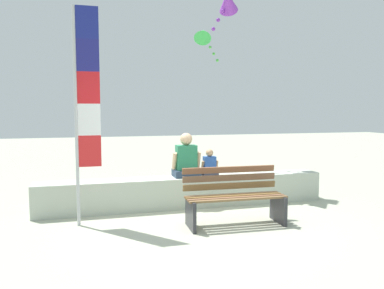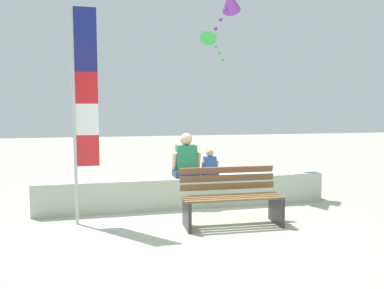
{
  "view_description": "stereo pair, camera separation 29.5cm",
  "coord_description": "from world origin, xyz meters",
  "px_view_note": "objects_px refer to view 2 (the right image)",
  "views": [
    {
      "loc": [
        -1.74,
        -5.69,
        1.8
      ],
      "look_at": [
        0.13,
        1.07,
        1.16
      ],
      "focal_mm": 35.64,
      "sensor_mm": 36.0,
      "label": 1
    },
    {
      "loc": [
        -1.45,
        -5.76,
        1.8
      ],
      "look_at": [
        0.13,
        1.07,
        1.16
      ],
      "focal_mm": 35.64,
      "sensor_mm": 36.0,
      "label": 2
    }
  ],
  "objects_px": {
    "park_bench": "(231,198)",
    "kite_green": "(209,34)",
    "person_adult": "(186,160)",
    "person_child": "(210,165)",
    "kite_purple": "(230,2)",
    "flag_banner": "(82,100)"
  },
  "relations": [
    {
      "from": "park_bench",
      "to": "kite_green",
      "type": "height_order",
      "value": "kite_green"
    },
    {
      "from": "person_adult",
      "to": "person_child",
      "type": "height_order",
      "value": "person_adult"
    },
    {
      "from": "person_child",
      "to": "kite_green",
      "type": "relative_size",
      "value": 0.47
    },
    {
      "from": "person_child",
      "to": "person_adult",
      "type": "bearing_deg",
      "value": -179.95
    },
    {
      "from": "person_child",
      "to": "kite_purple",
      "type": "relative_size",
      "value": 0.58
    },
    {
      "from": "flag_banner",
      "to": "kite_purple",
      "type": "height_order",
      "value": "kite_purple"
    },
    {
      "from": "kite_purple",
      "to": "kite_green",
      "type": "distance_m",
      "value": 2.69
    },
    {
      "from": "park_bench",
      "to": "person_child",
      "type": "relative_size",
      "value": 3.15
    },
    {
      "from": "person_adult",
      "to": "kite_green",
      "type": "bearing_deg",
      "value": 68.17
    },
    {
      "from": "park_bench",
      "to": "kite_purple",
      "type": "distance_m",
      "value": 4.21
    },
    {
      "from": "flag_banner",
      "to": "kite_purple",
      "type": "distance_m",
      "value": 3.86
    },
    {
      "from": "person_child",
      "to": "flag_banner",
      "type": "distance_m",
      "value": 2.66
    },
    {
      "from": "person_child",
      "to": "flag_banner",
      "type": "height_order",
      "value": "flag_banner"
    },
    {
      "from": "park_bench",
      "to": "person_child",
      "type": "bearing_deg",
      "value": 89.23
    },
    {
      "from": "kite_purple",
      "to": "person_child",
      "type": "bearing_deg",
      "value": -128.96
    },
    {
      "from": "park_bench",
      "to": "person_adult",
      "type": "xyz_separation_m",
      "value": [
        -0.44,
        1.3,
        0.46
      ]
    },
    {
      "from": "park_bench",
      "to": "person_adult",
      "type": "bearing_deg",
      "value": 108.56
    },
    {
      "from": "flag_banner",
      "to": "person_adult",
      "type": "bearing_deg",
      "value": 22.36
    },
    {
      "from": "kite_purple",
      "to": "kite_green",
      "type": "bearing_deg",
      "value": 83.75
    },
    {
      "from": "park_bench",
      "to": "kite_green",
      "type": "bearing_deg",
      "value": 78.76
    },
    {
      "from": "person_child",
      "to": "kite_green",
      "type": "bearing_deg",
      "value": 74.96
    },
    {
      "from": "flag_banner",
      "to": "park_bench",
      "type": "bearing_deg",
      "value": -14.09
    }
  ]
}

